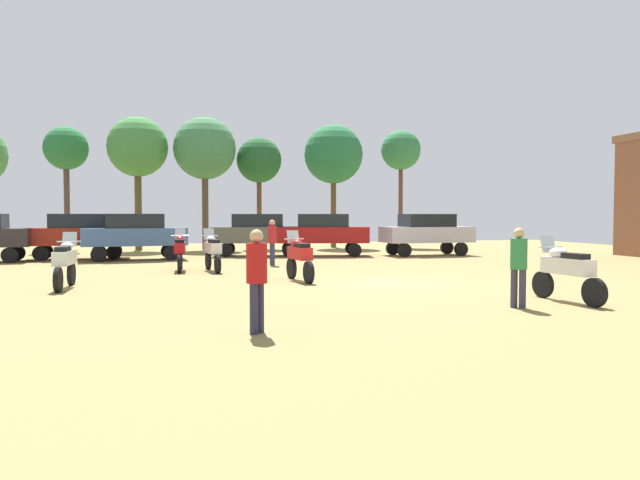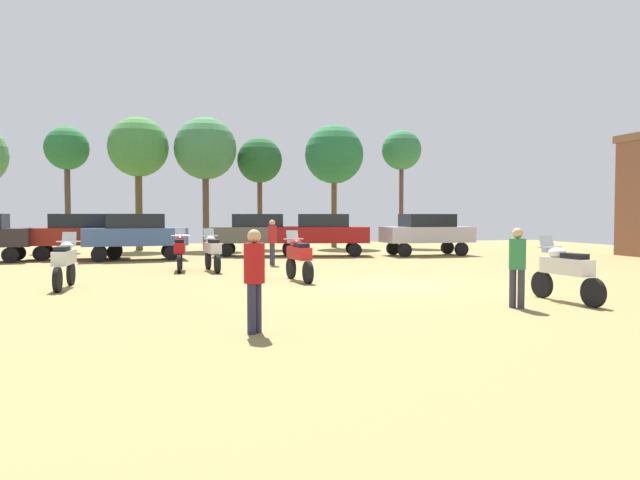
{
  "view_description": "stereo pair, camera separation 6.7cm",
  "coord_description": "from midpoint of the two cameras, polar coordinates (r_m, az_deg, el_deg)",
  "views": [
    {
      "loc": [
        -5.68,
        -15.39,
        1.92
      ],
      "look_at": [
        -0.31,
        6.93,
        0.98
      ],
      "focal_mm": 32.84,
      "sensor_mm": 36.0,
      "label": 1
    },
    {
      "loc": [
        -5.62,
        -15.41,
        1.92
      ],
      "look_at": [
        -0.31,
        6.93,
        0.98
      ],
      "focal_mm": 32.84,
      "sensor_mm": 36.0,
      "label": 2
    }
  ],
  "objects": [
    {
      "name": "motorcycle_5",
      "position": [
        14.02,
        22.76,
        -2.7
      ],
      "size": [
        0.62,
        2.17,
        1.45
      ],
      "rotation": [
        0.0,
        0.0,
        0.1
      ],
      "color": "black",
      "rests_on": "ground"
    },
    {
      "name": "car_1",
      "position": [
        28.05,
        -6.14,
        0.84
      ],
      "size": [
        4.54,
        2.49,
        2.0
      ],
      "rotation": [
        0.0,
        0.0,
        1.4
      ],
      "color": "black",
      "rests_on": "ground"
    },
    {
      "name": "tree_2",
      "position": [
        34.37,
        -17.41,
        8.55
      ],
      "size": [
        3.31,
        3.31,
        7.4
      ],
      "color": "brown",
      "rests_on": "ground"
    },
    {
      "name": "tree_7",
      "position": [
        34.24,
        -11.22,
        8.67
      ],
      "size": [
        3.52,
        3.52,
        7.51
      ],
      "color": "brown",
      "rests_on": "ground"
    },
    {
      "name": "motorcycle_7",
      "position": [
        16.73,
        -23.7,
        -1.89
      ],
      "size": [
        0.62,
        2.24,
        1.47
      ],
      "rotation": [
        0.0,
        0.0,
        -0.03
      ],
      "color": "black",
      "rests_on": "ground"
    },
    {
      "name": "car_2",
      "position": [
        26.46,
        -17.67,
        0.65
      ],
      "size": [
        4.48,
        2.27,
        2.0
      ],
      "rotation": [
        0.0,
        0.0,
        1.68
      ],
      "color": "black",
      "rests_on": "ground"
    },
    {
      "name": "motorcycle_6",
      "position": [
        20.49,
        -10.53,
        -1.0
      ],
      "size": [
        0.66,
        2.27,
        1.46
      ],
      "rotation": [
        0.0,
        0.0,
        0.14
      ],
      "color": "black",
      "rests_on": "ground"
    },
    {
      "name": "person_1",
      "position": [
        22.66,
        -4.76,
        0.13
      ],
      "size": [
        0.4,
        0.4,
        1.76
      ],
      "rotation": [
        0.0,
        0.0,
        1.76
      ],
      "color": "#322F4A",
      "rests_on": "ground"
    },
    {
      "name": "tree_4",
      "position": [
        35.25,
        -23.56,
        8.03
      ],
      "size": [
        2.36,
        2.36,
        6.81
      ],
      "color": "#4F3E33",
      "rests_on": "ground"
    },
    {
      "name": "tree_3",
      "position": [
        36.81,
        7.83,
        8.55
      ],
      "size": [
        2.43,
        2.43,
        7.19
      ],
      "color": "brown",
      "rests_on": "ground"
    },
    {
      "name": "car_4",
      "position": [
        27.89,
        -22.49,
        0.66
      ],
      "size": [
        4.42,
        2.1,
        2.0
      ],
      "rotation": [
        0.0,
        0.0,
        1.64
      ],
      "color": "black",
      "rests_on": "ground"
    },
    {
      "name": "tree_6",
      "position": [
        35.66,
        1.27,
        8.29
      ],
      "size": [
        3.54,
        3.54,
        7.4
      ],
      "color": "brown",
      "rests_on": "ground"
    },
    {
      "name": "car_5",
      "position": [
        28.68,
        10.28,
        0.84
      ],
      "size": [
        4.35,
        1.92,
        2.0
      ],
      "rotation": [
        0.0,
        0.0,
        1.6
      ],
      "color": "black",
      "rests_on": "ground"
    },
    {
      "name": "person_2",
      "position": [
        9.52,
        -6.39,
        -3.21
      ],
      "size": [
        0.48,
        0.48,
        1.69
      ],
      "rotation": [
        0.0,
        0.0,
        0.86
      ],
      "color": "#28273F",
      "rests_on": "ground"
    },
    {
      "name": "tree_5",
      "position": [
        35.14,
        -6.02,
        7.64
      ],
      "size": [
        2.66,
        2.66,
        6.55
      ],
      "color": "brown",
      "rests_on": "ground"
    },
    {
      "name": "person_3",
      "position": [
        12.75,
        18.65,
        -2.0
      ],
      "size": [
        0.48,
        0.48,
        1.66
      ],
      "rotation": [
        0.0,
        0.0,
        2.37
      ],
      "color": "#323242",
      "rests_on": "ground"
    },
    {
      "name": "ground_plane",
      "position": [
        16.51,
        6.58,
        -4.32
      ],
      "size": [
        44.0,
        52.0,
        0.02
      ],
      "color": "olive"
    },
    {
      "name": "car_3",
      "position": [
        27.9,
        0.19,
        0.84
      ],
      "size": [
        4.57,
        2.62,
        2.0
      ],
      "rotation": [
        0.0,
        0.0,
        1.37
      ],
      "color": "black",
      "rests_on": "ground"
    },
    {
      "name": "motorcycle_2",
      "position": [
        17.12,
        -2.14,
        -1.61
      ],
      "size": [
        0.65,
        2.12,
        1.47
      ],
      "rotation": [
        0.0,
        0.0,
        0.14
      ],
      "color": "black",
      "rests_on": "ground"
    },
    {
      "name": "motorcycle_4",
      "position": [
        20.83,
        -13.58,
        -0.97
      ],
      "size": [
        0.62,
        2.24,
        1.46
      ],
      "rotation": [
        0.0,
        0.0,
        -0.03
      ],
      "color": "black",
      "rests_on": "ground"
    }
  ]
}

